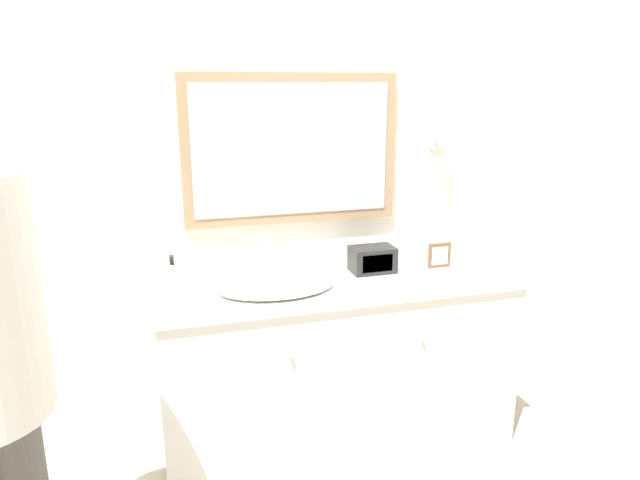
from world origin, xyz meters
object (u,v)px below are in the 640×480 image
(soap_bottle, at_px, (173,281))
(appliance_box, at_px, (372,259))
(sink_basin, at_px, (275,284))
(picture_frame, at_px, (439,255))

(soap_bottle, bearing_deg, appliance_box, 6.03)
(soap_bottle, xyz_separation_m, appliance_box, (0.94, 0.10, -0.02))
(sink_basin, xyz_separation_m, picture_frame, (0.84, 0.06, 0.04))
(sink_basin, distance_m, appliance_box, 0.51)
(soap_bottle, bearing_deg, picture_frame, 2.90)
(sink_basin, relative_size, picture_frame, 4.17)
(soap_bottle, relative_size, picture_frame, 1.54)
(soap_bottle, distance_m, appliance_box, 0.94)
(sink_basin, height_order, soap_bottle, same)
(sink_basin, distance_m, soap_bottle, 0.44)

